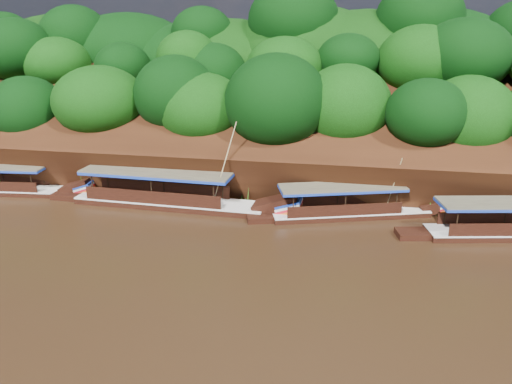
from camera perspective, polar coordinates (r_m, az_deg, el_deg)
ground at (r=28.19m, az=6.88°, el=-8.62°), size 160.00×160.00×0.00m
riverbank at (r=49.02m, az=8.92°, el=5.57°), size 120.00×30.06×19.40m
boat_1 at (r=35.76m, az=11.78°, el=-1.91°), size 13.02×5.75×4.83m
boat_2 at (r=37.04m, az=-8.61°, el=-0.84°), size 17.03×3.17×6.96m
boat_3 at (r=44.17m, az=-26.02°, el=0.52°), size 12.67×3.10×2.66m
reeds at (r=37.07m, az=3.03°, el=-0.12°), size 47.95×2.07×2.15m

